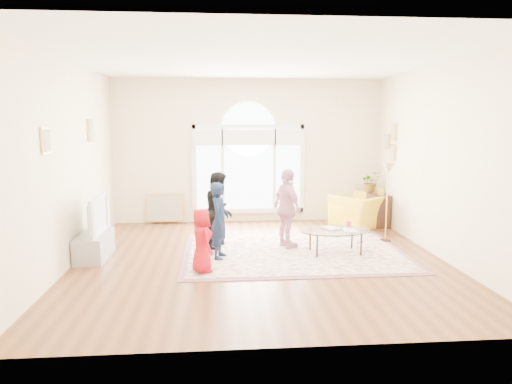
{
  "coord_description": "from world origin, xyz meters",
  "views": [
    {
      "loc": [
        -0.66,
        -7.26,
        2.24
      ],
      "look_at": [
        -0.05,
        0.3,
        1.08
      ],
      "focal_mm": 32.0,
      "sensor_mm": 36.0,
      "label": 1
    }
  ],
  "objects": [
    {
      "name": "ground",
      "position": [
        0.0,
        0.0,
        0.0
      ],
      "size": [
        6.0,
        6.0,
        0.0
      ],
      "primitive_type": "plane",
      "color": "#532F17",
      "rests_on": "ground"
    },
    {
      "name": "room_shell",
      "position": [
        0.01,
        2.83,
        1.57
      ],
      "size": [
        6.0,
        6.0,
        6.0
      ],
      "color": "beige",
      "rests_on": "ground"
    },
    {
      "name": "area_rug",
      "position": [
        0.62,
        0.38,
        0.01
      ],
      "size": [
        3.6,
        2.6,
        0.02
      ],
      "primitive_type": "cube",
      "color": "beige",
      "rests_on": "ground"
    },
    {
      "name": "rug_border",
      "position": [
        0.62,
        0.38,
        0.01
      ],
      "size": [
        3.8,
        2.8,
        0.01
      ],
      "primitive_type": "cube",
      "color": "#824F58",
      "rests_on": "ground"
    },
    {
      "name": "tv_console",
      "position": [
        -2.75,
        0.3,
        0.21
      ],
      "size": [
        0.45,
        1.0,
        0.42
      ],
      "primitive_type": "cube",
      "color": "#92959A",
      "rests_on": "ground"
    },
    {
      "name": "television",
      "position": [
        -2.74,
        0.3,
        0.74
      ],
      "size": [
        0.17,
        1.1,
        0.63
      ],
      "color": "black",
      "rests_on": "tv_console"
    },
    {
      "name": "coffee_table",
      "position": [
        1.31,
        0.23,
        0.4
      ],
      "size": [
        1.25,
        0.85,
        0.54
      ],
      "rotation": [
        0.0,
        0.0,
        0.07
      ],
      "color": "silver",
      "rests_on": "ground"
    },
    {
      "name": "armchair",
      "position": [
        2.36,
        2.2,
        0.35
      ],
      "size": [
        1.44,
        1.42,
        0.71
      ],
      "primitive_type": "imported",
      "rotation": [
        0.0,
        0.0,
        3.82
      ],
      "color": "yellow",
      "rests_on": "ground"
    },
    {
      "name": "side_cabinet",
      "position": [
        2.78,
        2.23,
        0.35
      ],
      "size": [
        0.4,
        0.5,
        0.7
      ],
      "primitive_type": "cube",
      "color": "black",
      "rests_on": "ground"
    },
    {
      "name": "floor_lamp",
      "position": [
        2.49,
        0.99,
        1.28
      ],
      "size": [
        0.31,
        0.31,
        1.51
      ],
      "color": "black",
      "rests_on": "ground"
    },
    {
      "name": "plant_pedestal",
      "position": [
        2.7,
        2.56,
        0.35
      ],
      "size": [
        0.2,
        0.2,
        0.7
      ],
      "primitive_type": "cylinder",
      "color": "white",
      "rests_on": "ground"
    },
    {
      "name": "potted_plant",
      "position": [
        2.7,
        2.56,
        0.94
      ],
      "size": [
        0.46,
        0.42,
        0.47
      ],
      "primitive_type": "imported",
      "rotation": [
        0.0,
        0.0,
        0.12
      ],
      "color": "#33722D",
      "rests_on": "plant_pedestal"
    },
    {
      "name": "leaning_picture",
      "position": [
        -1.87,
        2.9,
        0.0
      ],
      "size": [
        0.8,
        0.14,
        0.62
      ],
      "primitive_type": "cube",
      "rotation": [
        -0.14,
        0.0,
        0.0
      ],
      "color": "tan",
      "rests_on": "ground"
    },
    {
      "name": "child_red",
      "position": [
        -0.93,
        -0.6,
        0.5
      ],
      "size": [
        0.47,
        0.56,
        0.97
      ],
      "primitive_type": "imported",
      "rotation": [
        0.0,
        0.0,
        1.99
      ],
      "color": "#B60E1B",
      "rests_on": "area_rug"
    },
    {
      "name": "child_navy",
      "position": [
        -0.67,
        0.09,
        0.65
      ],
      "size": [
        0.39,
        0.51,
        1.26
      ],
      "primitive_type": "imported",
      "rotation": [
        0.0,
        0.0,
        1.37
      ],
      "color": "#13203E",
      "rests_on": "area_rug"
    },
    {
      "name": "child_black",
      "position": [
        -0.67,
        0.74,
        0.7
      ],
      "size": [
        0.67,
        0.77,
        1.36
      ],
      "primitive_type": "imported",
      "rotation": [
        0.0,
        0.0,
        1.3
      ],
      "color": "black",
      "rests_on": "area_rug"
    },
    {
      "name": "child_pink",
      "position": [
        0.54,
        0.65,
        0.73
      ],
      "size": [
        0.63,
        0.9,
        1.42
      ],
      "primitive_type": "imported",
      "rotation": [
        0.0,
        0.0,
        1.96
      ],
      "color": "#DF9DB1",
      "rests_on": "area_rug"
    }
  ]
}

